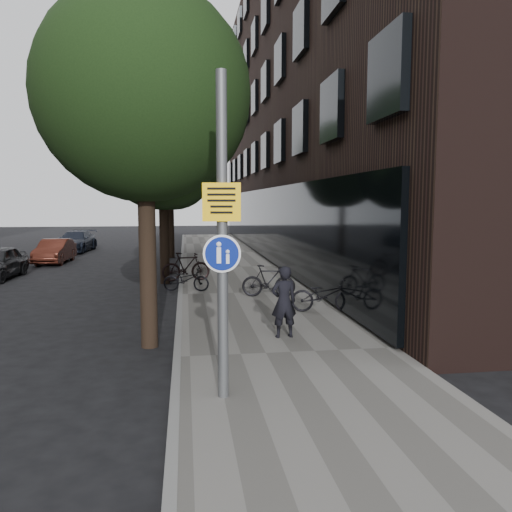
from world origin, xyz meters
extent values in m
plane|color=black|center=(0.00, 0.00, 0.00)|extent=(120.00, 120.00, 0.00)
cube|color=slate|center=(0.25, 10.00, 0.06)|extent=(4.50, 60.00, 0.12)
cube|color=slate|center=(-2.00, 10.00, 0.07)|extent=(0.15, 60.00, 0.13)
cube|color=black|center=(8.50, 22.00, 9.00)|extent=(12.00, 40.00, 18.00)
cylinder|color=black|center=(-2.60, 4.50, 1.60)|extent=(0.36, 0.36, 3.20)
sphere|color=black|center=(-2.60, 4.50, 5.30)|extent=(4.40, 4.40, 4.40)
sphere|color=black|center=(-2.20, 5.30, 4.30)|extent=(2.64, 2.64, 2.64)
cylinder|color=black|center=(-2.60, 13.00, 1.60)|extent=(0.36, 0.36, 3.20)
sphere|color=black|center=(-2.60, 13.00, 5.30)|extent=(5.00, 5.00, 5.00)
sphere|color=black|center=(-2.20, 13.80, 4.30)|extent=(3.00, 3.00, 3.00)
cylinder|color=black|center=(-2.60, 22.00, 1.60)|extent=(0.36, 0.36, 3.20)
sphere|color=black|center=(-2.60, 22.00, 5.30)|extent=(5.00, 5.00, 5.00)
sphere|color=black|center=(-2.20, 22.80, 4.30)|extent=(3.00, 3.00, 3.00)
cylinder|color=#595B5E|center=(-1.26, 1.23, 2.56)|extent=(0.16, 0.16, 4.89)
cube|color=yellow|center=(-1.26, 1.23, 3.11)|extent=(0.56, 0.11, 0.56)
cylinder|color=navy|center=(-1.26, 1.23, 2.35)|extent=(0.50, 0.09, 0.50)
cylinder|color=white|center=(-1.26, 1.23, 2.35)|extent=(0.56, 0.10, 0.56)
imported|color=black|center=(0.32, 4.43, 0.92)|extent=(0.62, 0.44, 1.59)
imported|color=black|center=(1.91, 6.78, 0.59)|extent=(1.88, 0.98, 0.94)
imported|color=black|center=(0.78, 9.17, 0.63)|extent=(1.75, 0.80, 1.01)
imported|color=black|center=(-1.80, 10.54, 0.52)|extent=(1.62, 0.84, 0.81)
imported|color=black|center=(-1.80, 12.73, 0.67)|extent=(1.89, 0.84, 1.10)
imported|color=#502116|center=(-8.42, 20.30, 0.61)|extent=(1.41, 3.75, 1.22)
imported|color=black|center=(-8.64, 26.35, 0.65)|extent=(2.16, 4.61, 1.30)
camera|label=1|loc=(-1.80, -6.19, 3.11)|focal=35.00mm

